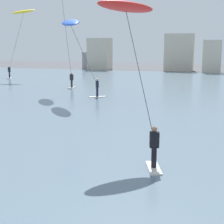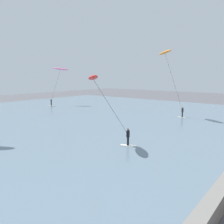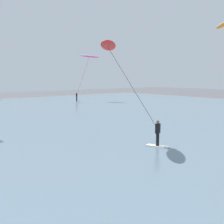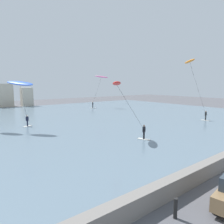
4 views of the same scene
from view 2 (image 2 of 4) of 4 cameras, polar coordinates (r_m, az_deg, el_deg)
seawall_barrier at (r=13.54m, az=26.37°, el=-17.72°), size 60.00×0.70×1.04m
kitesurfer_red at (r=20.00m, az=-3.61°, el=6.63°), size 3.56×4.48×6.57m
kitesurfer_orange at (r=35.49m, az=13.72°, el=13.27°), size 3.33×4.90×10.31m
kitesurfer_pink at (r=50.86m, az=-13.14°, el=10.01°), size 5.12×3.67×8.30m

